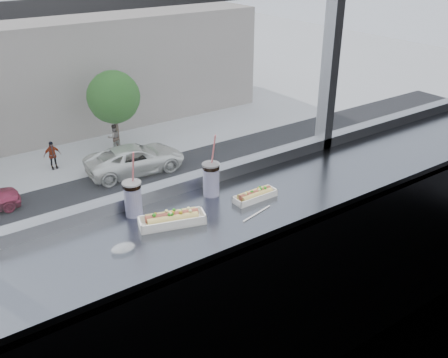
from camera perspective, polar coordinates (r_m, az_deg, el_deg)
wall_back_lower at (r=2.75m, az=-5.01°, el=-11.57°), size 6.00×0.00×6.00m
counter at (r=2.26m, az=-1.98°, el=-4.70°), size 6.00×0.55×0.06m
counter_fascia at (r=2.42m, az=1.70°, el=-17.94°), size 6.00×0.04×1.04m
hotdog_tray_left at (r=2.17m, az=-5.95°, el=-4.53°), size 0.30×0.17×0.07m
hotdog_tray_right at (r=2.37m, az=3.58°, el=-1.84°), size 0.22×0.08×0.05m
soda_cup_left at (r=2.24m, az=-10.38°, el=-2.01°), size 0.08×0.08×0.31m
soda_cup_right at (r=2.37m, az=-1.48°, el=0.16°), size 0.09×0.09×0.31m
loose_straw at (r=2.25m, az=3.77°, el=-3.95°), size 0.19×0.05×0.01m
wrapper at (r=2.04m, az=-11.47°, el=-7.72°), size 0.10×0.07×0.02m
car_near_e at (r=26.66m, az=5.24°, el=-1.25°), size 2.77×5.71×1.85m
car_near_c at (r=21.76m, az=-23.06°, el=-10.13°), size 2.84×6.32×2.07m
car_far_c at (r=30.81m, az=-10.14°, el=2.76°), size 3.34×6.94×2.24m
car_near_d at (r=23.08m, az=-8.94°, el=-5.62°), size 3.46×6.98×2.25m
pedestrian_c at (r=32.58m, az=-19.08°, el=2.89°), size 0.96×0.72×2.16m
pedestrian_d at (r=34.41m, az=-12.48°, el=4.98°), size 0.97×0.73×2.18m
tree_right at (r=33.66m, az=-12.51°, el=9.11°), size 3.48×3.48×5.43m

